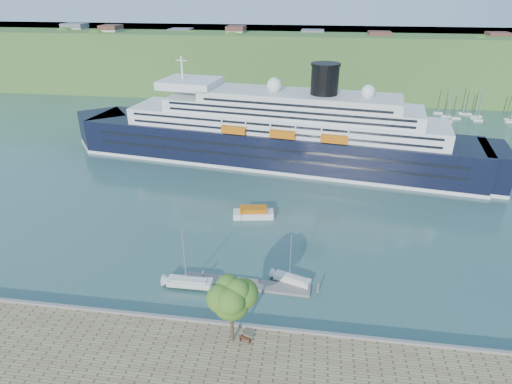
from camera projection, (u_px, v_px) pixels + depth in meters
name	position (u px, v px, depth m)	size (l,w,h in m)	color
ground	(200.00, 326.00, 57.02)	(400.00, 400.00, 0.00)	#2D504C
far_hillside	(288.00, 60.00, 180.72)	(400.00, 50.00, 24.00)	#386327
quay_coping	(199.00, 320.00, 56.34)	(220.00, 0.50, 0.30)	slate
cruise_ship	(274.00, 114.00, 104.17)	(112.31, 16.35, 25.22)	black
park_bench	(245.00, 338.00, 53.06)	(1.59, 0.65, 1.02)	#4D2716
promenade_tree	(231.00, 309.00, 51.13)	(6.18, 6.18, 10.23)	#346219
floating_pontoon	(245.00, 284.00, 64.66)	(19.67, 2.40, 0.44)	gray
sailboat_white_near	(188.00, 261.00, 62.12)	(7.42, 2.06, 9.59)	silver
sailboat_white_far	(293.00, 262.00, 63.33)	(6.23, 1.73, 8.05)	silver
tender_launch	(253.00, 212.00, 83.16)	(7.89, 2.70, 2.18)	#C35E0B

